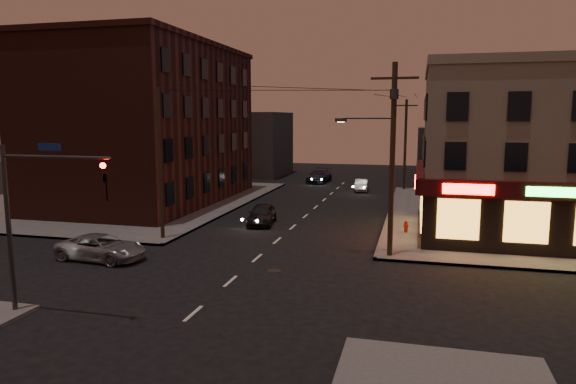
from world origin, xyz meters
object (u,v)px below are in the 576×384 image
(suv_cross, at_px, (101,247))
(sedan_mid, at_px, (361,185))
(sedan_near, at_px, (262,214))
(fire_hydrant, at_px, (406,226))
(sedan_far, at_px, (319,176))

(suv_cross, distance_m, sedan_mid, 30.56)
(sedan_near, bearing_deg, fire_hydrant, -12.10)
(sedan_mid, xyz_separation_m, fire_hydrant, (4.85, -18.85, -0.03))
(suv_cross, bearing_deg, sedan_mid, -15.37)
(suv_cross, bearing_deg, fire_hydrant, -52.56)
(sedan_mid, bearing_deg, sedan_far, 130.05)
(suv_cross, xyz_separation_m, sedan_far, (5.01, 34.54, 0.09))
(suv_cross, xyz_separation_m, sedan_near, (5.48, 10.72, 0.05))
(sedan_mid, height_order, sedan_far, sedan_far)
(sedan_far, bearing_deg, fire_hydrant, -63.19)
(sedan_near, xyz_separation_m, fire_hydrant, (9.83, -0.86, -0.14))
(sedan_mid, relative_size, fire_hydrant, 4.76)
(sedan_mid, distance_m, sedan_far, 7.98)
(suv_cross, xyz_separation_m, sedan_mid, (10.46, 28.71, -0.06))
(suv_cross, height_order, sedan_near, sedan_near)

